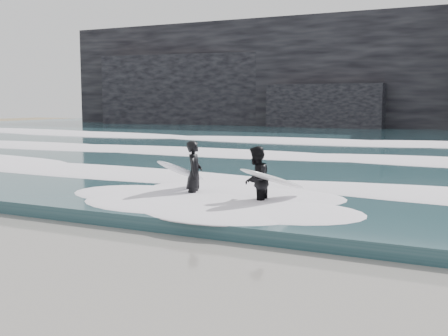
# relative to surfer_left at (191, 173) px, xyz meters

# --- Properties ---
(ground) EXTENTS (120.00, 120.00, 0.00)m
(ground) POSITION_rel_surfer_left_xyz_m (1.10, -5.90, -0.81)
(ground) COLOR olive
(ground) RESTS_ON ground
(sea) EXTENTS (90.00, 52.00, 0.30)m
(sea) POSITION_rel_surfer_left_xyz_m (1.10, 23.10, -0.66)
(sea) COLOR #24444A
(sea) RESTS_ON ground
(headland) EXTENTS (70.00, 9.00, 10.00)m
(headland) POSITION_rel_surfer_left_xyz_m (1.10, 40.10, 4.19)
(headland) COLOR black
(headland) RESTS_ON ground
(foam_near) EXTENTS (60.00, 3.20, 0.20)m
(foam_near) POSITION_rel_surfer_left_xyz_m (1.10, 3.10, -0.41)
(foam_near) COLOR white
(foam_near) RESTS_ON sea
(foam_mid) EXTENTS (60.00, 4.00, 0.24)m
(foam_mid) POSITION_rel_surfer_left_xyz_m (1.10, 10.10, -0.39)
(foam_mid) COLOR white
(foam_mid) RESTS_ON sea
(foam_far) EXTENTS (60.00, 4.80, 0.30)m
(foam_far) POSITION_rel_surfer_left_xyz_m (1.10, 19.10, -0.36)
(foam_far) COLOR white
(foam_far) RESTS_ON sea
(surfer_left) EXTENTS (1.00, 1.98, 1.60)m
(surfer_left) POSITION_rel_surfer_left_xyz_m (0.00, 0.00, 0.00)
(surfer_left) COLOR black
(surfer_left) RESTS_ON ground
(surfer_right) EXTENTS (1.38, 2.18, 1.56)m
(surfer_right) POSITION_rel_surfer_left_xyz_m (1.95, -0.33, -0.02)
(surfer_right) COLOR black
(surfer_right) RESTS_ON ground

